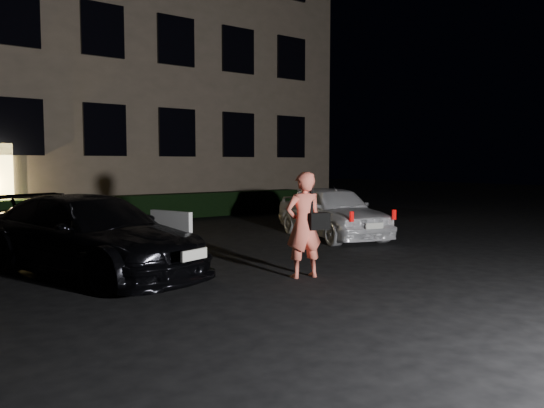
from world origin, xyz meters
TOP-DOWN VIEW (x-y plane):
  - ground at (0.00, 0.00)m, footprint 80.00×80.00m
  - building at (-0.00, 14.99)m, footprint 20.00×8.11m
  - hedge at (0.00, 10.50)m, footprint 15.00×0.70m
  - sedan at (-3.14, 2.79)m, footprint 3.22×5.06m
  - hatch at (3.33, 3.69)m, footprint 2.51×4.23m
  - man at (-0.36, 0.44)m, footprint 0.74×0.57m

SIDE VIEW (x-z plane):
  - ground at x=0.00m, z-range 0.00..0.00m
  - hedge at x=0.00m, z-range 0.00..0.85m
  - hatch at x=3.33m, z-range 0.00..1.35m
  - sedan at x=-3.14m, z-range 0.00..1.36m
  - man at x=-0.36m, z-range 0.00..1.78m
  - building at x=0.00m, z-range 0.00..12.00m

